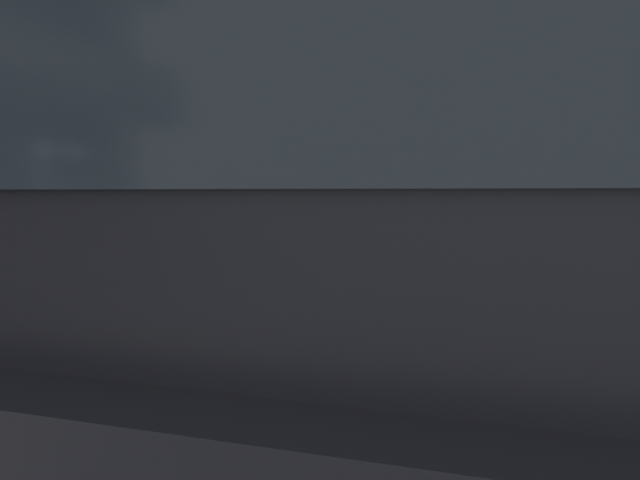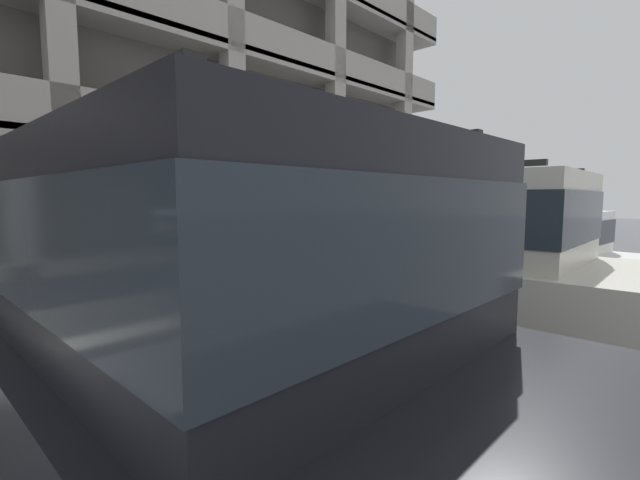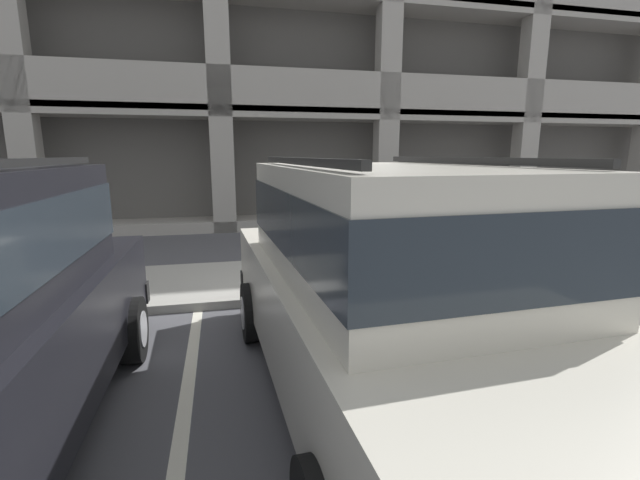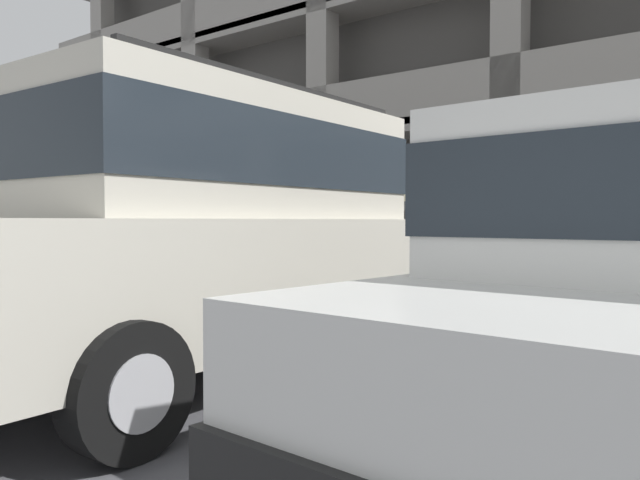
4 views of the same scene
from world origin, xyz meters
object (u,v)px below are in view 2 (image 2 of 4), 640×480
Objects in this scene: silver_suv at (427,257)px; dark_hatchback at (516,254)px; parking_meter_near at (274,233)px; parking_garage at (4,5)px; red_sedan at (186,315)px.

silver_suv is 1.07× the size of dark_hatchback.
silver_suv reaches higher than dark_hatchback.
parking_meter_near is at bearing 87.59° from silver_suv.
parking_garage is (-1.17, 13.81, 6.45)m from silver_suv.
silver_suv is 0.15× the size of parking_garage.
parking_garage reaches higher than silver_suv.
silver_suv is 3.06m from dark_hatchback.
parking_garage is at bearing 92.32° from silver_suv.
red_sedan is 6.13m from dark_hatchback.
parking_meter_near is at bearing 143.33° from dark_hatchback.
red_sedan is at bearing -136.33° from parking_meter_near.
silver_suv is 15.28m from parking_garage.
parking_meter_near is at bearing 43.26° from red_sedan.
parking_meter_near is 12.89m from parking_garage.
parking_meter_near is (-0.00, 2.64, 0.12)m from silver_suv.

